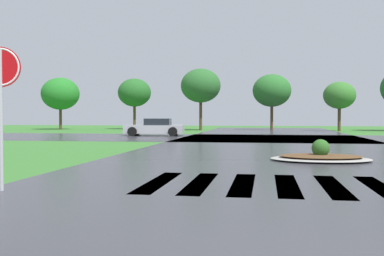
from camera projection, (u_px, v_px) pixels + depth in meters
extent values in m
cube|color=#35353A|center=(280.00, 164.00, 13.33)|extent=(11.60, 80.00, 0.01)
cube|color=#35353A|center=(272.00, 138.00, 28.50)|extent=(90.00, 10.44, 0.01)
cube|color=white|center=(159.00, 182.00, 9.69)|extent=(0.45, 3.20, 0.01)
cube|color=white|center=(200.00, 183.00, 9.55)|extent=(0.45, 3.20, 0.01)
cube|color=white|center=(243.00, 184.00, 9.40)|extent=(0.45, 3.20, 0.01)
cube|color=white|center=(287.00, 185.00, 9.26)|extent=(0.45, 3.20, 0.01)
cube|color=white|center=(332.00, 186.00, 9.11)|extent=(0.45, 3.20, 0.01)
cube|color=white|center=(379.00, 187.00, 8.97)|extent=(0.45, 3.20, 0.01)
cylinder|color=#B2B5BA|center=(1.00, 121.00, 8.52)|extent=(0.08, 0.08, 2.66)
cylinder|color=red|center=(0.00, 67.00, 8.49)|extent=(0.74, 0.21, 0.76)
torus|color=white|center=(0.00, 67.00, 8.49)|extent=(0.72, 0.22, 0.73)
ellipsoid|color=#9E9B93|center=(321.00, 159.00, 14.26)|extent=(3.13, 2.22, 0.12)
ellipsoid|color=brown|center=(321.00, 156.00, 14.26)|extent=(2.57, 1.82, 0.10)
sphere|color=#2D6023|center=(321.00, 148.00, 14.25)|extent=(0.56, 0.56, 0.56)
cube|color=#B7B7BF|center=(154.00, 129.00, 32.06)|extent=(4.29, 2.12, 0.58)
cube|color=#1E232B|center=(158.00, 122.00, 32.02)|extent=(1.93, 1.69, 0.47)
cylinder|color=black|center=(132.00, 132.00, 31.25)|extent=(0.66, 0.28, 0.64)
cylinder|color=black|center=(137.00, 131.00, 33.05)|extent=(0.66, 0.28, 0.64)
cylinder|color=black|center=(173.00, 132.00, 31.07)|extent=(0.66, 0.28, 0.64)
cylinder|color=black|center=(175.00, 131.00, 32.86)|extent=(0.66, 0.28, 0.64)
cylinder|color=#4C3823|center=(61.00, 118.00, 46.27)|extent=(0.28, 0.28, 2.32)
ellipsoid|color=#257926|center=(60.00, 94.00, 46.20)|extent=(3.85, 3.85, 3.28)
cylinder|color=#4C3823|center=(135.00, 117.00, 47.42)|extent=(0.28, 0.28, 2.63)
ellipsoid|color=#266226|center=(134.00, 93.00, 47.35)|extent=(3.46, 3.46, 2.94)
cylinder|color=#4C3823|center=(201.00, 115.00, 43.67)|extent=(0.28, 0.28, 2.98)
ellipsoid|color=#2A632B|center=(201.00, 86.00, 43.59)|extent=(3.84, 3.84, 3.27)
cylinder|color=#4C3823|center=(272.00, 117.00, 44.55)|extent=(0.28, 0.28, 2.58)
ellipsoid|color=#2B6B2C|center=(272.00, 90.00, 44.48)|extent=(3.77, 3.77, 3.21)
cylinder|color=#4C3823|center=(339.00, 119.00, 41.47)|extent=(0.28, 0.28, 2.27)
ellipsoid|color=#37732D|center=(339.00, 95.00, 41.41)|extent=(2.92, 2.92, 2.48)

